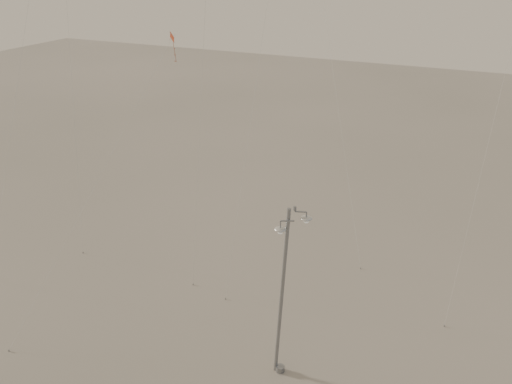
% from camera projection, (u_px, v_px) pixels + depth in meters
% --- Properties ---
extents(ground, '(160.00, 160.00, 0.00)m').
position_uv_depth(ground, '(191.00, 339.00, 30.24)').
color(ground, '#A09385').
rests_on(ground, ground).
extents(street_lamp, '(1.60, 0.93, 9.02)m').
position_uv_depth(street_lamp, '(284.00, 289.00, 25.98)').
color(street_lamp, gray).
rests_on(street_lamp, ground).
extents(kite_3, '(1.42, 15.57, 14.19)m').
position_uv_depth(kite_3, '(142.00, 97.00, 34.65)').
color(kite_3, maroon).
rests_on(kite_3, ground).
extents(kite_4, '(1.25, 2.94, 18.82)m').
position_uv_depth(kite_4, '(506.00, 69.00, 27.00)').
color(kite_4, black).
rests_on(kite_4, ground).
extents(kite_6, '(1.79, 6.47, 19.20)m').
position_uv_depth(kite_6, '(24.00, 39.00, 33.43)').
color(kite_6, black).
rests_on(kite_6, ground).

